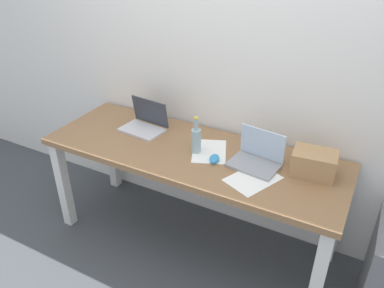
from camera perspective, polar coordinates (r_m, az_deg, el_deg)
The scene contains 10 objects.
ground_plane at distance 2.91m, azimuth 0.00°, elevation -13.93°, with size 8.00×8.00×0.00m, color #42474C.
back_wall at distance 2.56m, azimuth 4.39°, elevation 13.66°, with size 5.20×0.08×2.60m, color white.
desk at distance 2.50m, azimuth 0.00°, elevation -2.95°, with size 1.96×0.69×0.76m.
laptop_left at distance 2.70m, azimuth -7.08°, elevation 3.07°, with size 0.32×0.24×0.21m.
laptop_right at distance 2.32m, azimuth 9.62°, elevation -2.06°, with size 0.31×0.24×0.21m.
beer_bottle at distance 2.39m, azimuth 0.66°, elevation 0.72°, with size 0.06×0.06×0.24m.
computer_mouse at distance 2.34m, azimuth 3.37°, elevation -2.21°, with size 0.06×0.10×0.03m, color #338CC6.
cardboard_box at distance 2.30m, azimuth 17.77°, elevation -2.74°, with size 0.25×0.18×0.14m, color tan.
paper_sheet_front_right at distance 2.21m, azimuth 9.10°, elevation -5.18°, with size 0.21×0.30×0.00m, color white.
paper_sheet_near_back at distance 2.44m, azimuth 2.61°, elevation -1.08°, with size 0.21×0.30×0.00m, color white.
Camera 1 is at (0.99, -1.85, 2.01)m, focal length 35.65 mm.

